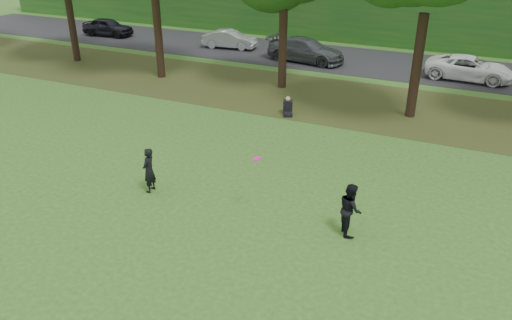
{
  "coord_description": "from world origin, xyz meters",
  "views": [
    {
      "loc": [
        6.58,
        -10.23,
        8.22
      ],
      "look_at": [
        0.63,
        2.69,
        1.3
      ],
      "focal_mm": 35.0,
      "sensor_mm": 36.0,
      "label": 1
    }
  ],
  "objects_px": {
    "player_right": "(350,209)",
    "seated_person": "(288,108)",
    "player_left": "(149,170)",
    "frisbee": "(257,159)"
  },
  "relations": [
    {
      "from": "player_right",
      "to": "frisbee",
      "type": "height_order",
      "value": "frisbee"
    },
    {
      "from": "player_right",
      "to": "seated_person",
      "type": "xyz_separation_m",
      "value": [
        -5.15,
        8.3,
        -0.48
      ]
    },
    {
      "from": "player_right",
      "to": "seated_person",
      "type": "distance_m",
      "value": 9.78
    },
    {
      "from": "seated_person",
      "to": "player_right",
      "type": "bearing_deg",
      "value": -81.68
    },
    {
      "from": "player_left",
      "to": "frisbee",
      "type": "xyz_separation_m",
      "value": [
        3.77,
        0.26,
        1.06
      ]
    },
    {
      "from": "frisbee",
      "to": "seated_person",
      "type": "distance_m",
      "value": 8.85
    },
    {
      "from": "player_right",
      "to": "seated_person",
      "type": "height_order",
      "value": "player_right"
    },
    {
      "from": "player_right",
      "to": "seated_person",
      "type": "relative_size",
      "value": 1.9
    },
    {
      "from": "frisbee",
      "to": "seated_person",
      "type": "height_order",
      "value": "frisbee"
    },
    {
      "from": "player_right",
      "to": "seated_person",
      "type": "bearing_deg",
      "value": 3.87
    }
  ]
}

